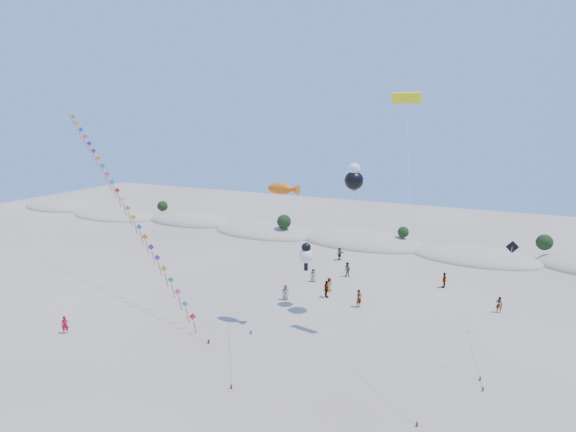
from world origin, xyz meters
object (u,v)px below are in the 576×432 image
(fish_kite, at_px, (283,189))
(flyer_foreground, at_px, (65,325))
(parafoil_kite, at_px, (407,102))
(kite_train, at_px, (121,197))

(fish_kite, height_order, flyer_foreground, fish_kite)
(fish_kite, relative_size, parafoil_kite, 0.63)
(fish_kite, distance_m, flyer_foreground, 22.38)
(fish_kite, bearing_deg, flyer_foreground, -148.48)
(kite_train, bearing_deg, parafoil_kite, 1.86)
(flyer_foreground, bearing_deg, parafoil_kite, -19.70)
(kite_train, distance_m, fish_kite, 19.71)
(kite_train, height_order, flyer_foreground, kite_train)
(fish_kite, bearing_deg, kite_train, 177.37)
(parafoil_kite, bearing_deg, kite_train, -178.14)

